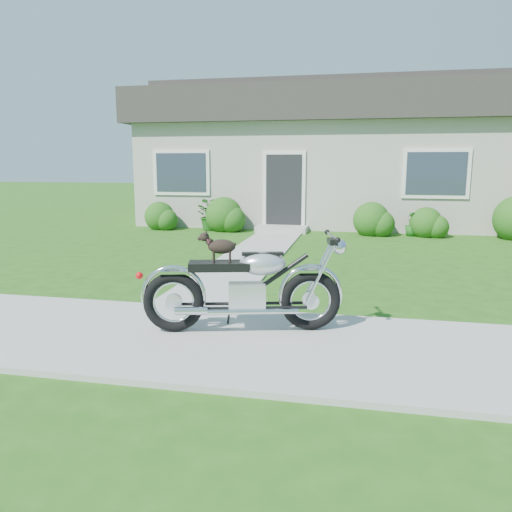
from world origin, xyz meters
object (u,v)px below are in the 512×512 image
at_px(motorcycle_with_dog, 247,287).
at_px(house, 344,154).
at_px(potted_plant_left, 208,215).
at_px(potted_plant_right, 412,223).

bearing_deg(motorcycle_with_dog, house, 73.07).
bearing_deg(potted_plant_left, potted_plant_right, 0.00).
relative_size(house, motorcycle_with_dog, 5.76).
distance_m(potted_plant_left, motorcycle_with_dog, 8.79).
height_order(potted_plant_left, motorcycle_with_dog, motorcycle_with_dog).
distance_m(house, potted_plant_left, 5.26).
distance_m(house, potted_plant_right, 4.35).
bearing_deg(house, motorcycle_with_dog, -92.76).
height_order(potted_plant_right, motorcycle_with_dog, motorcycle_with_dog).
bearing_deg(potted_plant_right, house, 119.32).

